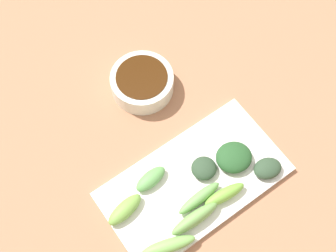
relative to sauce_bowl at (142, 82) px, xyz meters
The scene contains 12 objects.
tabletop 0.12m from the sauce_bowl, 18.89° to the right, with size 2.10×2.10×0.02m, color #A36D4F.
sauce_bowl is the anchor object (origin of this frame).
serving_plate 0.23m from the sauce_bowl, ahead, with size 0.18×0.34×0.01m, color white.
broccoli_leafy_0 0.24m from the sauce_bowl, 11.45° to the left, with size 0.06×0.07×0.03m, color #255027.
broccoli_leafy_1 0.30m from the sauce_bowl, 16.48° to the left, with size 0.04×0.05×0.02m, color #2E452F.
broccoli_leafy_2 0.22m from the sauce_bowl, ahead, with size 0.05×0.05×0.02m, color #2D452E.
broccoli_stalk_3 0.20m from the sauce_bowl, 29.85° to the right, with size 0.03×0.06×0.02m, color #5E9E53.
broccoli_stalk_4 0.26m from the sauce_bowl, 40.89° to the right, with size 0.03×0.07×0.02m, color #73A345.
broccoli_stalk_5 0.28m from the sauce_bowl, ahead, with size 0.02×0.08×0.03m, color #75B340.
broccoli_stalk_6 0.26m from the sauce_bowl, 11.40° to the right, with size 0.02×0.09×0.02m, color #6DA557.
broccoli_stalk_7 0.33m from the sauce_bowl, 26.28° to the right, with size 0.02×0.10×0.02m, color #76B155.
broccoli_stalk_8 0.29m from the sauce_bowl, 16.02° to the right, with size 0.02×0.10×0.03m, color #70A253.
Camera 1 is at (0.30, -0.19, 0.83)m, focal length 48.66 mm.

